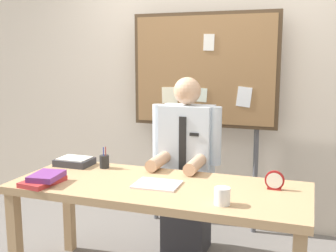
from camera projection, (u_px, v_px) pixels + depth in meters
back_wall at (209, 78)px, 3.76m from camera, size 6.40×0.08×2.70m
desk at (158, 197)px, 2.65m from camera, size 1.89×0.75×0.74m
person at (186, 172)px, 3.22m from camera, size 0.55×0.56×1.39m
bulletin_board at (204, 74)px, 3.57m from camera, size 1.28×0.09×1.92m
book_stack at (45, 179)px, 2.64m from camera, size 0.22×0.29×0.07m
open_notebook at (157, 184)px, 2.61m from camera, size 0.29×0.24×0.01m
desk_clock at (275, 181)px, 2.52m from camera, size 0.12×0.04×0.12m
coffee_mug at (222, 196)px, 2.26m from camera, size 0.09×0.09×0.10m
pen_holder at (104, 161)px, 3.02m from camera, size 0.07×0.07×0.16m
paper_tray at (75, 161)px, 3.10m from camera, size 0.26×0.20×0.06m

